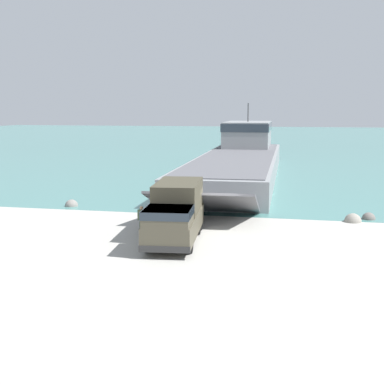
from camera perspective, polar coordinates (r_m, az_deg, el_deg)
The scene contains 9 objects.
ground_plane at distance 32.53m, azimuth 2.96°, elevation -3.89°, with size 240.00×240.00×0.00m, color #A8A59E.
water_surface at distance 125.34m, azimuth 9.88°, elevation 5.48°, with size 240.00×180.00×0.01m, color #477F7A.
landing_craft at distance 60.40m, azimuth 5.21°, elevation 3.87°, with size 9.41×45.58×7.90m.
military_truck at distance 29.24m, azimuth -1.77°, elevation -2.21°, with size 3.23×7.72×3.12m.
soldier_on_ramp at distance 31.03m, azimuth -5.40°, elevation -2.77°, with size 0.50×0.43×1.64m.
moored_boat_a at distance 88.40m, azimuth 7.44°, elevation 4.56°, with size 4.85×8.72×1.87m.
shoreline_rock_a at distance 37.02m, azimuth 18.31°, elevation -2.77°, with size 0.89×0.89×0.89m, color #66605B.
shoreline_rock_b at distance 40.84m, azimuth -12.72°, elevation -1.47°, with size 0.98×0.98×0.98m, color gray.
shoreline_rock_c at distance 35.86m, azimuth 16.77°, elevation -3.06°, with size 1.10×1.10×1.10m, color gray.
Camera 1 is at (5.03, -31.32, 7.20)m, focal length 50.00 mm.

